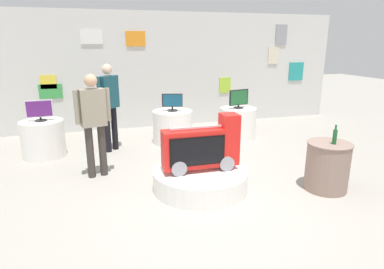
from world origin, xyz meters
The scene contains 14 objects.
ground_plane centered at (0.00, 0.00, 0.00)m, with size 30.00×30.00×0.00m, color #9E998E.
back_wall_display centered at (0.00, 4.26, 1.43)m, with size 10.06×0.13×2.87m.
main_display_pedestal centered at (-0.07, 0.26, 0.15)m, with size 1.42×1.42×0.30m, color white.
novelty_firetruck_tv centered at (-0.05, 0.25, 0.64)m, with size 1.14×0.35×0.83m.
display_pedestal_left_rear centered at (1.57, 2.57, 0.35)m, with size 0.81×0.81×0.71m, color white.
tv_on_left_rear centered at (1.57, 2.56, 0.92)m, with size 0.49×0.22×0.42m.
display_pedestal_center_rear centered at (0.07, 2.69, 0.35)m, with size 0.86×0.86×0.71m, color white.
tv_on_center_rear centered at (0.07, 2.68, 0.90)m, with size 0.44×0.22×0.37m.
display_pedestal_right_rear centered at (-2.52, 2.49, 0.35)m, with size 0.79×0.79×0.71m, color white.
tv_on_right_rear centered at (-2.52, 2.48, 0.91)m, with size 0.48×0.21×0.40m.
side_table_round centered at (1.72, -0.29, 0.37)m, with size 0.64×0.64×0.73m.
bottle_on_side_table centered at (1.74, -0.35, 0.84)m, with size 0.06×0.06×0.29m.
shopper_browsing_near_truck centered at (-1.25, 2.49, 1.02)m, with size 0.43×0.41×1.74m.
shopper_browsing_rear centered at (-1.55, 1.20, 0.98)m, with size 0.55×0.28×1.67m.
Camera 1 is at (-1.48, -4.06, 2.14)m, focal length 30.56 mm.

